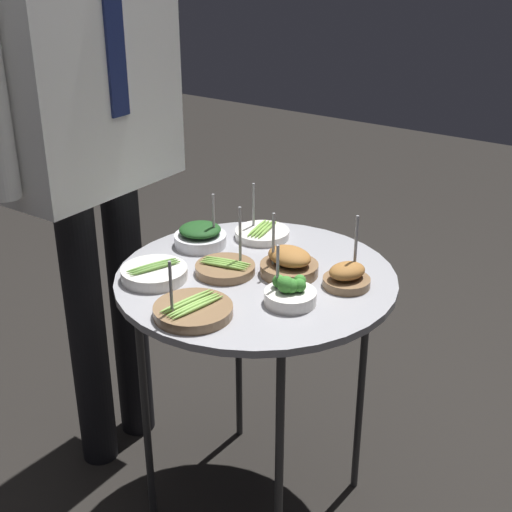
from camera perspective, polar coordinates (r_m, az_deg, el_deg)
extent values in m
plane|color=black|center=(2.14, 0.00, -18.78)|extent=(8.00, 8.00, 0.00)
cylinder|color=#939399|center=(1.73, 0.00, -1.77)|extent=(0.68, 0.68, 0.02)
cylinder|color=#2D2D2D|center=(1.98, 8.41, -10.27)|extent=(0.02, 0.02, 0.69)
cylinder|color=#2D2D2D|center=(1.69, 1.86, -16.99)|extent=(0.02, 0.02, 0.69)
cylinder|color=#2D2D2D|center=(2.15, -1.41, -6.79)|extent=(0.02, 0.02, 0.69)
cylinder|color=#2D2D2D|center=(1.89, -8.85, -12.10)|extent=(0.02, 0.02, 0.69)
cylinder|color=brown|center=(1.68, 7.25, -2.08)|extent=(0.11, 0.11, 0.02)
ellipsoid|color=#93602D|center=(1.67, 7.30, -1.20)|extent=(0.11, 0.10, 0.04)
cylinder|color=#939399|center=(1.67, 7.97, 0.57)|extent=(0.01, 0.01, 0.17)
cylinder|color=silver|center=(1.88, -4.47, 1.29)|extent=(0.14, 0.14, 0.03)
ellipsoid|color=#194219|center=(1.87, -4.50, 2.12)|extent=(0.11, 0.11, 0.03)
cylinder|color=#939399|center=(1.85, -3.41, 2.86)|extent=(0.01, 0.01, 0.14)
cylinder|color=silver|center=(1.59, 2.76, -3.31)|extent=(0.12, 0.12, 0.03)
sphere|color=#387F2D|center=(1.60, 3.53, -1.99)|extent=(0.03, 0.03, 0.03)
sphere|color=#387F2D|center=(1.59, 1.84, -2.03)|extent=(0.03, 0.03, 0.03)
sphere|color=#387F2D|center=(1.57, 2.40, -2.30)|extent=(0.04, 0.04, 0.04)
sphere|color=#387F2D|center=(1.57, 2.82, -2.40)|extent=(0.03, 0.03, 0.03)
sphere|color=#387F2D|center=(1.58, 3.48, -2.36)|extent=(0.03, 0.03, 0.03)
cylinder|color=#939399|center=(1.58, 1.74, -1.34)|extent=(0.01, 0.01, 0.13)
cylinder|color=silver|center=(1.93, 0.49, 1.80)|extent=(0.15, 0.15, 0.02)
ellipsoid|color=#7AA847|center=(1.92, 0.92, 2.14)|extent=(0.12, 0.03, 0.01)
ellipsoid|color=#7AA847|center=(1.92, 0.64, 2.19)|extent=(0.12, 0.03, 0.01)
ellipsoid|color=#7AA847|center=(1.92, 0.35, 2.24)|extent=(0.12, 0.03, 0.01)
ellipsoid|color=#7AA847|center=(1.93, 0.07, 2.28)|extent=(0.12, 0.03, 0.01)
cylinder|color=#939399|center=(1.93, -0.20, 3.86)|extent=(0.01, 0.01, 0.14)
cylinder|color=brown|center=(1.73, -2.48, -1.03)|extent=(0.15, 0.15, 0.02)
ellipsoid|color=#7AA847|center=(1.74, -2.28, -0.37)|extent=(0.04, 0.12, 0.01)
ellipsoid|color=#7AA847|center=(1.73, -2.42, -0.50)|extent=(0.04, 0.12, 0.01)
ellipsoid|color=#7AA847|center=(1.72, -2.56, -0.64)|extent=(0.04, 0.12, 0.01)
ellipsoid|color=#7AA847|center=(1.71, -2.70, -0.78)|extent=(0.04, 0.12, 0.01)
cylinder|color=#939399|center=(1.71, -1.27, 1.39)|extent=(0.01, 0.01, 0.16)
cylinder|color=brown|center=(1.55, -5.12, -4.36)|extent=(0.17, 0.17, 0.02)
ellipsoid|color=#7AA847|center=(1.56, -5.64, -3.58)|extent=(0.15, 0.03, 0.01)
ellipsoid|color=#7AA847|center=(1.55, -5.39, -3.71)|extent=(0.15, 0.03, 0.01)
ellipsoid|color=#7AA847|center=(1.54, -5.15, -3.84)|extent=(0.15, 0.03, 0.01)
ellipsoid|color=#7AA847|center=(1.54, -4.89, -3.97)|extent=(0.15, 0.03, 0.01)
ellipsoid|color=#7AA847|center=(1.53, -4.64, -4.10)|extent=(0.15, 0.03, 0.01)
cylinder|color=#939399|center=(1.50, -6.81, -2.82)|extent=(0.01, 0.01, 0.14)
cylinder|color=brown|center=(1.72, 2.67, -1.04)|extent=(0.14, 0.14, 0.03)
ellipsoid|color=#93602D|center=(1.71, 2.69, -0.01)|extent=(0.11, 0.13, 0.04)
cylinder|color=#939399|center=(1.69, 1.40, 0.97)|extent=(0.01, 0.01, 0.16)
cylinder|color=silver|center=(1.72, -8.14, -1.40)|extent=(0.16, 0.16, 0.03)
ellipsoid|color=#5B8938|center=(1.72, -8.33, -0.70)|extent=(0.13, 0.06, 0.01)
ellipsoid|color=#5B8938|center=(1.71, -8.18, -0.83)|extent=(0.13, 0.06, 0.01)
ellipsoid|color=#5B8938|center=(1.70, -8.02, -0.95)|extent=(0.13, 0.06, 0.01)
cylinder|color=black|center=(2.08, -13.34, -6.21)|extent=(0.11, 0.11, 0.85)
cylinder|color=black|center=(2.18, -10.15, -4.40)|extent=(0.11, 0.11, 0.85)
cube|color=white|center=(1.87, -13.71, 14.72)|extent=(0.48, 0.23, 0.64)
cube|color=navy|center=(1.78, -11.25, 16.91)|extent=(0.06, 0.01, 0.38)
cylinder|color=white|center=(2.06, -7.92, 16.77)|extent=(0.08, 0.08, 0.59)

